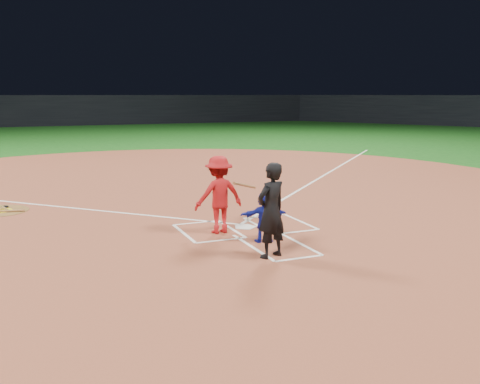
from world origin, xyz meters
name	(u,v)px	position (x,y,z in m)	size (l,w,h in m)	color
ground	(245,228)	(0.00, 0.00, 0.00)	(120.00, 120.00, 0.00)	#124813
home_plate_dirt	(178,189)	(0.00, 6.00, 0.01)	(28.00, 28.00, 0.01)	brown
stadium_wall_far	(67,110)	(0.00, 48.00, 1.60)	(80.00, 1.20, 3.20)	black
home_plate	(245,227)	(0.00, 0.00, 0.02)	(0.60, 0.60, 0.02)	silver
on_deck_bat_a	(3,208)	(-5.63, 4.70, 0.05)	(0.06, 0.06, 0.84)	olive
on_deck_bat_c	(9,211)	(-5.48, 4.15, 0.05)	(0.06, 0.06, 0.84)	#915E35
bat_weight_donut	(5,207)	(-5.58, 4.85, 0.05)	(0.19, 0.19, 0.05)	black
catcher	(265,217)	(-0.11, -1.38, 0.59)	(1.07, 0.34, 1.16)	#121B95
umpire	(271,210)	(-0.49, -2.49, 0.99)	(0.71, 0.47, 1.95)	black
chalk_markings	(184,192)	(0.00, 5.29, 0.01)	(28.35, 17.32, 0.01)	white
batter_at_plate	(219,195)	(-0.77, -0.23, 0.94)	(1.60, 0.76, 1.86)	#A61215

